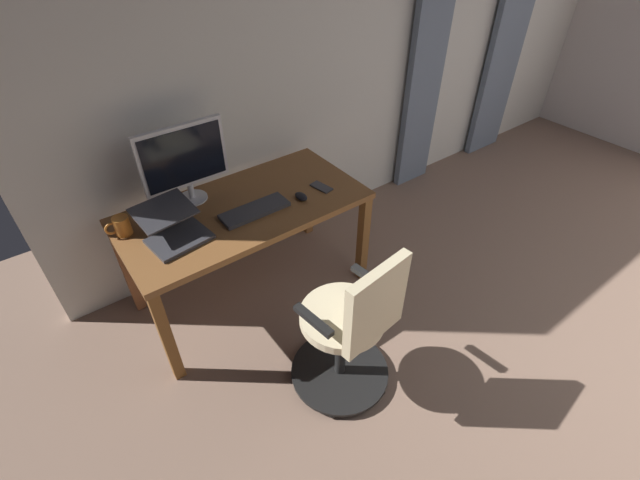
{
  "coord_description": "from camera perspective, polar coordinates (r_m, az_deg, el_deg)",
  "views": [
    {
      "loc": [
        2.52,
        -0.47,
        2.22
      ],
      "look_at": [
        1.48,
        -1.86,
        0.79
      ],
      "focal_mm": 24.4,
      "sensor_mm": 36.0,
      "label": 1
    }
  ],
  "objects": [
    {
      "name": "back_room_partition",
      "position": [
        3.66,
        9.04,
        25.24
      ],
      "size": [
        5.44,
        0.1,
        2.69
      ],
      "primitive_type": "cube",
      "color": "silver",
      "rests_on": "ground"
    },
    {
      "name": "curtain_left_panel",
      "position": [
        4.76,
        23.65,
        23.74
      ],
      "size": [
        0.47,
        0.06,
        2.32
      ],
      "primitive_type": "cube",
      "color": "slate",
      "rests_on": "ground"
    },
    {
      "name": "computer_keyboard",
      "position": [
        2.58,
        -8.55,
        3.88
      ],
      "size": [
        0.41,
        0.15,
        0.02
      ],
      "primitive_type": "cube",
      "color": "#333338",
      "rests_on": "desk"
    },
    {
      "name": "computer_monitor",
      "position": [
        2.65,
        -17.41,
        10.05
      ],
      "size": [
        0.51,
        0.18,
        0.48
      ],
      "color": "silver",
      "rests_on": "desk"
    },
    {
      "name": "curtain_right_panel",
      "position": [
        3.89,
        14.04,
        22.66
      ],
      "size": [
        0.38,
        0.06,
        2.32
      ],
      "primitive_type": "cube",
      "color": "slate",
      "rests_on": "ground"
    },
    {
      "name": "laptop",
      "position": [
        2.47,
        -18.65,
        1.43
      ],
      "size": [
        0.35,
        0.38,
        0.16
      ],
      "rotation": [
        0.0,
        0.0,
        0.13
      ],
      "color": "#333338",
      "rests_on": "desk"
    },
    {
      "name": "desk",
      "position": [
        2.7,
        -9.83,
        2.94
      ],
      "size": [
        1.47,
        0.74,
        0.72
      ],
      "color": "brown",
      "rests_on": "ground"
    },
    {
      "name": "cell_phone_by_monitor",
      "position": [
        2.77,
        0.18,
        6.96
      ],
      "size": [
        0.09,
        0.15,
        0.01
      ],
      "primitive_type": "cube",
      "rotation": [
        0.0,
        0.0,
        0.18
      ],
      "color": "#333338",
      "rests_on": "desk"
    },
    {
      "name": "mug_coffee",
      "position": [
        2.6,
        -24.59,
        1.69
      ],
      "size": [
        0.14,
        0.09,
        0.11
      ],
      "color": "orange",
      "rests_on": "desk"
    },
    {
      "name": "office_chair",
      "position": [
        2.27,
        4.01,
        -11.81
      ],
      "size": [
        0.56,
        0.56,
        0.97
      ],
      "rotation": [
        0.0,
        0.0,
        3.26
      ],
      "color": "black",
      "rests_on": "ground"
    },
    {
      "name": "computer_mouse",
      "position": [
        2.66,
        -2.49,
        5.73
      ],
      "size": [
        0.06,
        0.1,
        0.04
      ],
      "primitive_type": "ellipsoid",
      "color": "black",
      "rests_on": "desk"
    }
  ]
}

